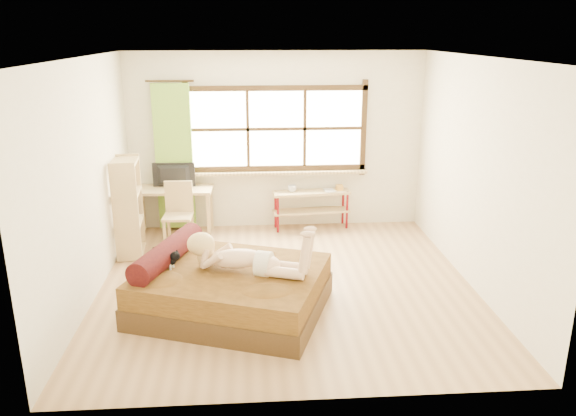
{
  "coord_description": "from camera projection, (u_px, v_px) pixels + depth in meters",
  "views": [
    {
      "loc": [
        -0.42,
        -6.25,
        2.97
      ],
      "look_at": [
        0.03,
        0.2,
        0.93
      ],
      "focal_mm": 35.0,
      "sensor_mm": 36.0,
      "label": 1
    }
  ],
  "objects": [
    {
      "name": "bed",
      "position": [
        228.0,
        288.0,
        6.19
      ],
      "size": [
        2.36,
        2.12,
        0.74
      ],
      "rotation": [
        0.0,
        0.0,
        -0.34
      ],
      "color": "#34220F",
      "rests_on": "floor"
    },
    {
      "name": "book",
      "position": [
        324.0,
        191.0,
        8.7
      ],
      "size": [
        0.18,
        0.23,
        0.02
      ],
      "primitive_type": "imported",
      "rotation": [
        0.0,
        0.0,
        0.1
      ],
      "color": "gray",
      "rests_on": "pipe_shelf"
    },
    {
      "name": "monitor",
      "position": [
        173.0,
        176.0,
        8.39
      ],
      "size": [
        0.64,
        0.11,
        0.36
      ],
      "primitive_type": "imported",
      "rotation": [
        0.0,
        0.0,
        3.1
      ],
      "color": "black",
      "rests_on": "desk"
    },
    {
      "name": "wall_front",
      "position": [
        306.0,
        251.0,
        4.32
      ],
      "size": [
        4.5,
        0.0,
        4.5
      ],
      "primitive_type": "plane",
      "rotation": [
        -1.57,
        0.0,
        0.0
      ],
      "color": "silver",
      "rests_on": "floor"
    },
    {
      "name": "curtain",
      "position": [
        174.0,
        158.0,
        8.44
      ],
      "size": [
        0.55,
        0.1,
        2.2
      ],
      "primitive_type": "cube",
      "color": "#5B9C2A",
      "rests_on": "wall_back"
    },
    {
      "name": "ceiling",
      "position": [
        286.0,
        57.0,
        6.05
      ],
      "size": [
        4.5,
        4.5,
        0.0
      ],
      "primitive_type": "plane",
      "rotation": [
        3.14,
        0.0,
        0.0
      ],
      "color": "white",
      "rests_on": "wall_back"
    },
    {
      "name": "wall_right",
      "position": [
        476.0,
        175.0,
        6.61
      ],
      "size": [
        0.0,
        4.5,
        4.5
      ],
      "primitive_type": "plane",
      "rotation": [
        1.57,
        0.0,
        -1.57
      ],
      "color": "silver",
      "rests_on": "floor"
    },
    {
      "name": "woman",
      "position": [
        245.0,
        246.0,
        5.98
      ],
      "size": [
        1.42,
        0.82,
        0.58
      ],
      "primitive_type": null,
      "rotation": [
        0.0,
        0.0,
        -0.34
      ],
      "color": "#DEB28F",
      "rests_on": "bed"
    },
    {
      "name": "wall_left",
      "position": [
        87.0,
        182.0,
        6.31
      ],
      "size": [
        0.0,
        4.5,
        4.5
      ],
      "primitive_type": "plane",
      "rotation": [
        1.57,
        0.0,
        1.57
      ],
      "color": "silver",
      "rests_on": "floor"
    },
    {
      "name": "chair",
      "position": [
        178.0,
        209.0,
        8.12
      ],
      "size": [
        0.42,
        0.42,
        0.9
      ],
      "rotation": [
        0.0,
        0.0,
        -0.04
      ],
      "color": "tan",
      "rests_on": "floor"
    },
    {
      "name": "desk",
      "position": [
        174.0,
        194.0,
        8.43
      ],
      "size": [
        1.17,
        0.57,
        0.72
      ],
      "rotation": [
        0.0,
        0.0,
        -0.04
      ],
      "color": "tan",
      "rests_on": "floor"
    },
    {
      "name": "window",
      "position": [
        276.0,
        132.0,
        8.52
      ],
      "size": [
        2.8,
        0.16,
        1.46
      ],
      "color": "#FFEDBF",
      "rests_on": "wall_back"
    },
    {
      "name": "bookshelf",
      "position": [
        128.0,
        207.0,
        7.62
      ],
      "size": [
        0.38,
        0.61,
        1.35
      ],
      "rotation": [
        0.0,
        0.0,
        0.08
      ],
      "color": "tan",
      "rests_on": "floor"
    },
    {
      "name": "pipe_shelf",
      "position": [
        312.0,
        201.0,
        8.74
      ],
      "size": [
        1.22,
        0.42,
        0.68
      ],
      "rotation": [
        0.0,
        0.0,
        0.1
      ],
      "color": "tan",
      "rests_on": "floor"
    },
    {
      "name": "cup",
      "position": [
        292.0,
        189.0,
        8.66
      ],
      "size": [
        0.14,
        0.14,
        0.1
      ],
      "primitive_type": "imported",
      "rotation": [
        0.0,
        0.0,
        0.1
      ],
      "color": "gray",
      "rests_on": "pipe_shelf"
    },
    {
      "name": "wall_back",
      "position": [
        276.0,
        142.0,
        8.6
      ],
      "size": [
        4.5,
        0.0,
        4.5
      ],
      "primitive_type": "plane",
      "rotation": [
        1.57,
        0.0,
        0.0
      ],
      "color": "silver",
      "rests_on": "floor"
    },
    {
      "name": "kitten",
      "position": [
        165.0,
        258.0,
        6.12
      ],
      "size": [
        0.31,
        0.21,
        0.23
      ],
      "primitive_type": null,
      "rotation": [
        0.0,
        0.0,
        -0.34
      ],
      "color": "black",
      "rests_on": "bed"
    },
    {
      "name": "floor",
      "position": [
        286.0,
        285.0,
        6.87
      ],
      "size": [
        4.5,
        4.5,
        0.0
      ],
      "primitive_type": "plane",
      "color": "#9E754C",
      "rests_on": "ground"
    }
  ]
}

